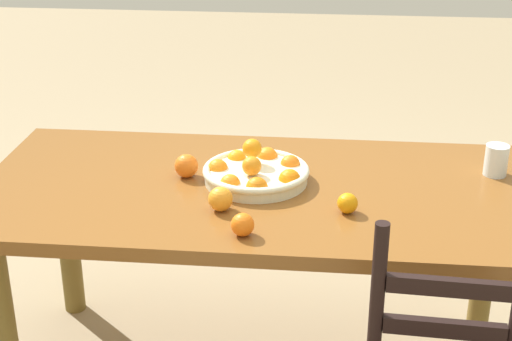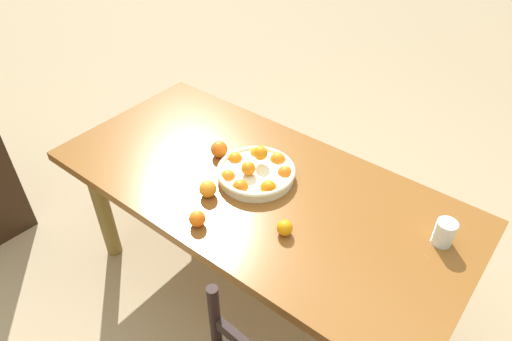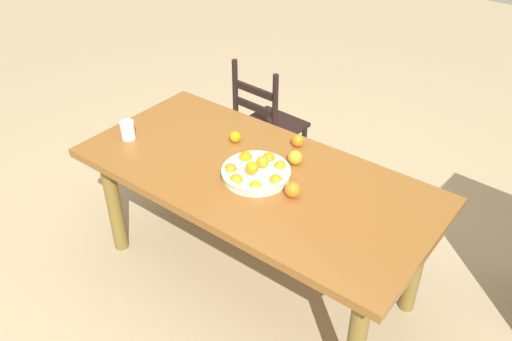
# 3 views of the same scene
# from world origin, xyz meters

# --- Properties ---
(ground_plane) EXTENTS (12.00, 12.00, 0.00)m
(ground_plane) POSITION_xyz_m (0.00, 0.00, 0.00)
(ground_plane) COLOR tan
(dining_table) EXTENTS (1.84, 0.88, 0.72)m
(dining_table) POSITION_xyz_m (0.00, 0.00, 0.63)
(dining_table) COLOR brown
(dining_table) RESTS_ON ground
(fruit_bowl) EXTENTS (0.35, 0.35, 0.13)m
(fruit_bowl) POSITION_xyz_m (0.03, -0.03, 0.75)
(fruit_bowl) COLOR silver
(fruit_bowl) RESTS_ON dining_table
(orange_loose_0) EXTENTS (0.08, 0.08, 0.08)m
(orange_loose_0) POSITION_xyz_m (0.26, -0.05, 0.76)
(orange_loose_0) COLOR orange
(orange_loose_0) RESTS_ON dining_table
(orange_loose_1) EXTENTS (0.07, 0.07, 0.07)m
(orange_loose_1) POSITION_xyz_m (0.03, 0.34, 0.76)
(orange_loose_1) COLOR orange
(orange_loose_1) RESTS_ON dining_table
(orange_loose_2) EXTENTS (0.06, 0.06, 0.06)m
(orange_loose_2) POSITION_xyz_m (-0.26, 0.16, 0.75)
(orange_loose_2) COLOR orange
(orange_loose_2) RESTS_ON dining_table
(orange_loose_3) EXTENTS (0.07, 0.07, 0.07)m
(orange_loose_3) POSITION_xyz_m (0.12, 0.19, 0.76)
(orange_loose_3) COLOR orange
(orange_loose_3) RESTS_ON dining_table
(drinking_glass) EXTENTS (0.08, 0.08, 0.10)m
(drinking_glass) POSITION_xyz_m (-0.75, -0.17, 0.77)
(drinking_glass) COLOR silver
(drinking_glass) RESTS_ON dining_table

